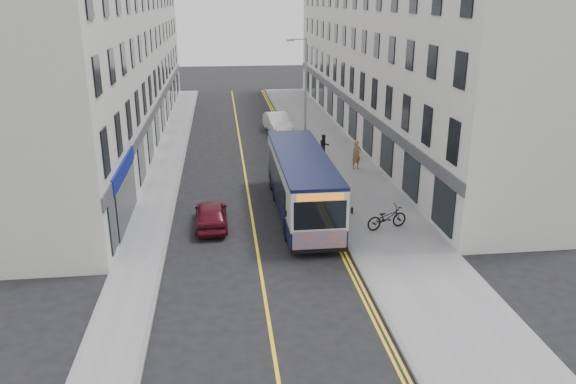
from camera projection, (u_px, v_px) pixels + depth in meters
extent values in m
plane|color=black|center=(257.00, 246.00, 24.84)|extent=(140.00, 140.00, 0.00)
cube|color=gray|center=(340.00, 164.00, 36.79)|extent=(4.50, 64.00, 0.12)
cube|color=gray|center=(165.00, 170.00, 35.52)|extent=(2.00, 64.00, 0.12)
cube|color=slate|center=(306.00, 166.00, 36.53)|extent=(0.18, 64.00, 0.13)
cube|color=slate|center=(181.00, 170.00, 35.63)|extent=(0.18, 64.00, 0.13)
cube|color=yellow|center=(244.00, 169.00, 36.10)|extent=(0.12, 64.00, 0.01)
cube|color=yellow|center=(299.00, 167.00, 36.50)|extent=(0.10, 64.00, 0.01)
cube|color=yellow|center=(302.00, 167.00, 36.52)|extent=(0.10, 64.00, 0.01)
cube|color=silver|center=(384.00, 51.00, 43.71)|extent=(6.00, 46.00, 13.00)
cube|color=silver|center=(114.00, 54.00, 41.40)|extent=(6.00, 46.00, 13.00)
cylinder|color=#92949A|center=(305.00, 100.00, 37.15)|extent=(0.14, 0.14, 8.00)
cylinder|color=#92949A|center=(298.00, 39.00, 35.81)|extent=(1.00, 0.08, 0.08)
cube|color=#92949A|center=(291.00, 40.00, 35.77)|extent=(0.50, 0.18, 0.12)
cube|color=black|center=(301.00, 199.00, 28.34)|extent=(2.42, 10.67, 0.87)
cube|color=silver|center=(302.00, 174.00, 27.91)|extent=(2.42, 10.67, 1.75)
cube|color=black|center=(302.00, 156.00, 27.60)|extent=(2.44, 10.67, 0.16)
cube|color=black|center=(276.00, 176.00, 28.38)|extent=(0.04, 8.34, 1.12)
cube|color=black|center=(324.00, 174.00, 28.66)|extent=(0.04, 8.34, 1.12)
cube|color=black|center=(320.00, 215.00, 22.92)|extent=(2.18, 0.04, 1.21)
cube|color=#DC5C12|center=(320.00, 241.00, 23.30)|extent=(2.28, 0.04, 0.92)
cube|color=orange|center=(321.00, 198.00, 22.65)|extent=(1.94, 0.04, 0.27)
cylinder|color=black|center=(287.00, 230.00, 25.31)|extent=(0.27, 0.97, 0.97)
cylinder|color=black|center=(335.00, 228.00, 25.55)|extent=(0.27, 0.97, 0.97)
cylinder|color=black|center=(276.00, 192.00, 30.31)|extent=(0.27, 0.97, 0.97)
cylinder|color=black|center=(316.00, 190.00, 30.56)|extent=(0.27, 0.97, 0.97)
cylinder|color=black|center=(273.00, 182.00, 31.95)|extent=(0.27, 0.97, 0.97)
cylinder|color=black|center=(311.00, 180.00, 32.19)|extent=(0.27, 0.97, 0.97)
imported|color=black|center=(387.00, 218.00, 26.26)|extent=(2.19, 1.25, 1.09)
imported|color=#976A44|center=(356.00, 155.00, 35.36)|extent=(0.79, 0.67, 1.84)
imported|color=black|center=(324.00, 146.00, 37.95)|extent=(0.88, 0.76, 1.59)
imported|color=white|center=(278.00, 123.00, 45.64)|extent=(2.16, 4.86, 1.55)
imported|color=#540E1A|center=(211.00, 214.00, 26.73)|extent=(1.59, 3.82, 1.29)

